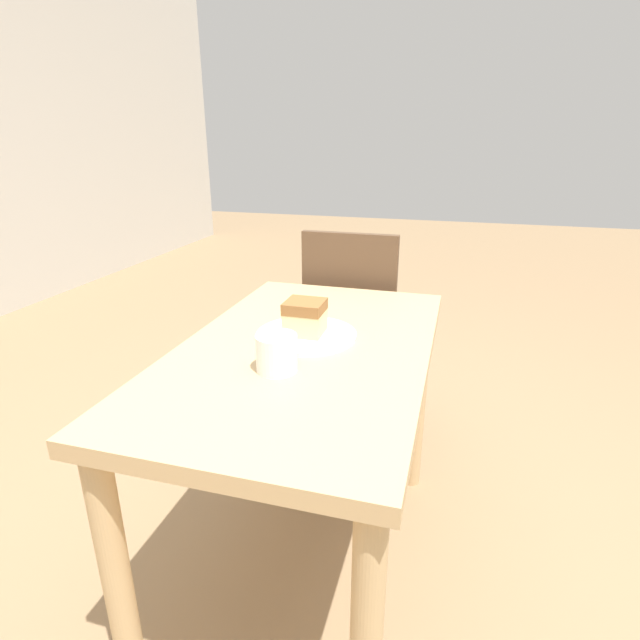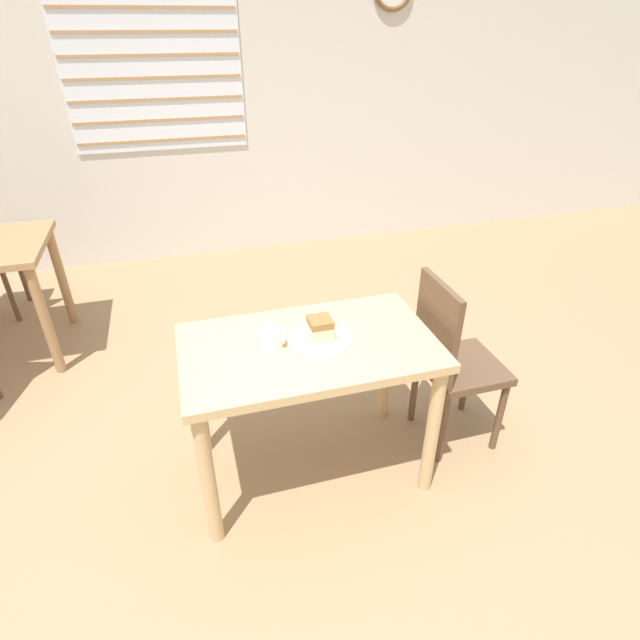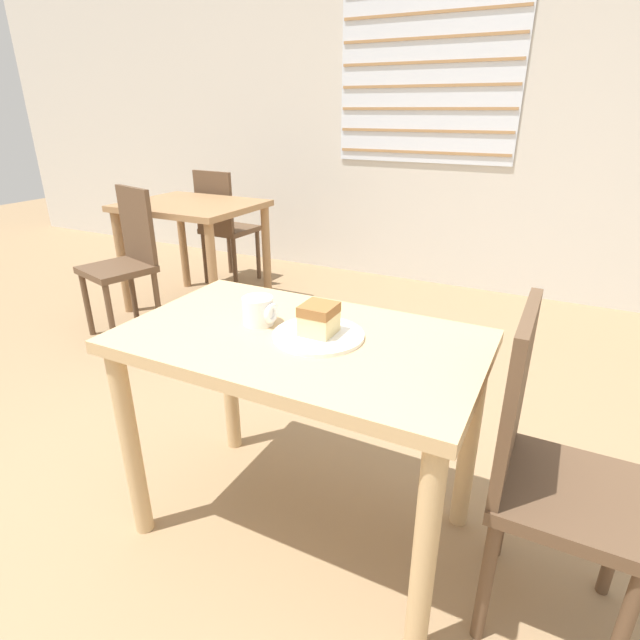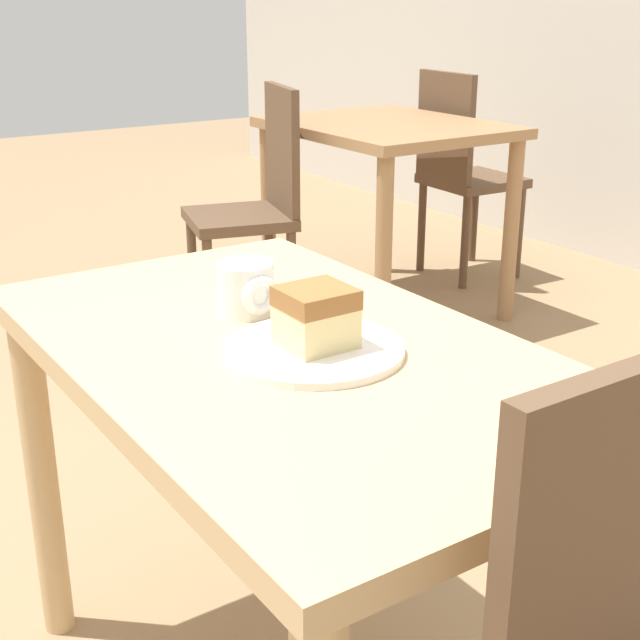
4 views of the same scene
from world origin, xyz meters
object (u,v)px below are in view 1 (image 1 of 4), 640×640
object	(u,v)px
dining_table_near	(306,387)
chair_near_window	(353,332)
coffee_mug	(277,352)
cake_slice	(305,317)
plate	(306,335)

from	to	relation	value
dining_table_near	chair_near_window	distance (m)	0.72
dining_table_near	coffee_mug	world-z (taller)	coffee_mug
cake_slice	dining_table_near	bearing A→B (deg)	-162.32
chair_near_window	coffee_mug	bearing A→B (deg)	90.32
dining_table_near	plate	xyz separation A→B (m)	(0.06, 0.01, 0.13)
dining_table_near	cake_slice	world-z (taller)	cake_slice
dining_table_near	plate	bearing A→B (deg)	14.25
cake_slice	coffee_mug	size ratio (longest dim) A/B	0.98
dining_table_near	coffee_mug	bearing A→B (deg)	173.08
dining_table_near	chair_near_window	size ratio (longest dim) A/B	1.17
chair_near_window	plate	bearing A→B (deg)	90.81
dining_table_near	chair_near_window	bearing A→B (deg)	1.87
plate	coffee_mug	bearing A→B (deg)	178.76
chair_near_window	plate	size ratio (longest dim) A/B	3.40
coffee_mug	cake_slice	bearing A→B (deg)	-0.26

